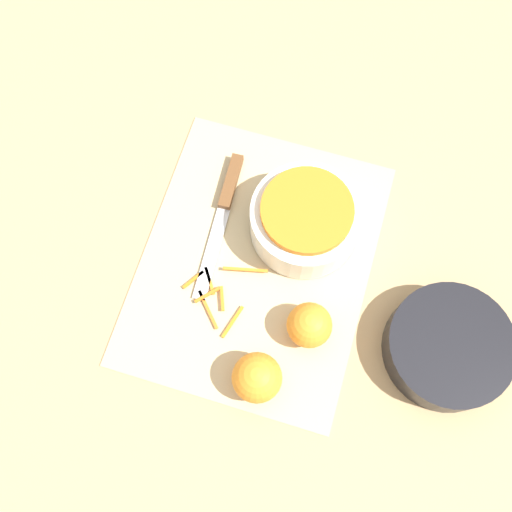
{
  "coord_description": "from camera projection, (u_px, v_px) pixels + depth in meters",
  "views": [
    {
      "loc": [
        0.3,
        0.09,
        0.94
      ],
      "look_at": [
        0.0,
        0.0,
        0.04
      ],
      "focal_mm": 42.0,
      "sensor_mm": 36.0,
      "label": 1
    }
  ],
  "objects": [
    {
      "name": "ground_plane",
      "position": [
        256.0,
        263.0,
        0.99
      ],
      "size": [
        4.0,
        4.0,
        0.0
      ],
      "primitive_type": "plane",
      "color": "tan"
    },
    {
      "name": "cutting_board",
      "position": [
        256.0,
        262.0,
        0.99
      ],
      "size": [
        0.47,
        0.37,
        0.01
      ],
      "color": "#CCB284",
      "rests_on": "ground_plane"
    },
    {
      "name": "bowl_speckled",
      "position": [
        305.0,
        219.0,
        0.97
      ],
      "size": [
        0.18,
        0.18,
        0.08
      ],
      "color": "silver",
      "rests_on": "cutting_board"
    },
    {
      "name": "bowl_dark",
      "position": [
        448.0,
        347.0,
        0.92
      ],
      "size": [
        0.19,
        0.19,
        0.06
      ],
      "color": "black",
      "rests_on": "ground_plane"
    },
    {
      "name": "knife",
      "position": [
        226.0,
        199.0,
        1.02
      ],
      "size": [
        0.26,
        0.04,
        0.02
      ],
      "rotation": [
        0.0,
        0.0,
        0.06
      ],
      "color": "brown",
      "rests_on": "cutting_board"
    },
    {
      "name": "orange_left",
      "position": [
        309.0,
        325.0,
        0.92
      ],
      "size": [
        0.07,
        0.07,
        0.07
      ],
      "color": "orange",
      "rests_on": "cutting_board"
    },
    {
      "name": "orange_right",
      "position": [
        257.0,
        378.0,
        0.89
      ],
      "size": [
        0.08,
        0.08,
        0.08
      ],
      "color": "orange",
      "rests_on": "cutting_board"
    },
    {
      "name": "peel_pile",
      "position": [
        219.0,
        294.0,
        0.97
      ],
      "size": [
        0.13,
        0.13,
        0.01
      ],
      "color": "orange",
      "rests_on": "cutting_board"
    }
  ]
}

